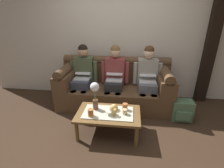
{
  "coord_description": "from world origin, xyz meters",
  "views": [
    {
      "loc": [
        0.31,
        -1.93,
        1.74
      ],
      "look_at": [
        -0.02,
        0.9,
        0.56
      ],
      "focal_mm": 26.56,
      "sensor_mm": 36.0,
      "label": 1
    }
  ],
  "objects_px": {
    "person_left": "(83,73)",
    "backpack_right": "(182,110)",
    "flower_vase": "(95,92)",
    "snack_bowl": "(114,108)",
    "cup_near_left": "(91,113)",
    "cup_near_right": "(125,107)",
    "couch": "(115,87)",
    "person_middle": "(115,74)",
    "person_right": "(148,76)",
    "cup_far_center": "(125,112)",
    "cup_far_left": "(114,112)",
    "coffee_table": "(108,115)"
  },
  "relations": [
    {
      "from": "snack_bowl",
      "to": "cup_near_right",
      "type": "xyz_separation_m",
      "value": [
        0.17,
        0.03,
        0.01
      ]
    },
    {
      "from": "cup_near_left",
      "to": "cup_near_right",
      "type": "relative_size",
      "value": 1.07
    },
    {
      "from": "person_left",
      "to": "cup_far_center",
      "type": "bearing_deg",
      "value": -47.26
    },
    {
      "from": "cup_near_left",
      "to": "coffee_table",
      "type": "bearing_deg",
      "value": 28.95
    },
    {
      "from": "flower_vase",
      "to": "coffee_table",
      "type": "bearing_deg",
      "value": -18.6
    },
    {
      "from": "cup_far_center",
      "to": "backpack_right",
      "type": "xyz_separation_m",
      "value": [
        0.99,
        0.53,
        -0.23
      ]
    },
    {
      "from": "cup_far_center",
      "to": "backpack_right",
      "type": "bearing_deg",
      "value": 28.23
    },
    {
      "from": "person_right",
      "to": "coffee_table",
      "type": "bearing_deg",
      "value": -124.19
    },
    {
      "from": "person_left",
      "to": "person_right",
      "type": "height_order",
      "value": "same"
    },
    {
      "from": "person_right",
      "to": "cup_near_right",
      "type": "relative_size",
      "value": 11.73
    },
    {
      "from": "flower_vase",
      "to": "cup_near_left",
      "type": "bearing_deg",
      "value": -98.11
    },
    {
      "from": "cup_near_left",
      "to": "cup_far_left",
      "type": "distance_m",
      "value": 0.34
    },
    {
      "from": "person_left",
      "to": "snack_bowl",
      "type": "height_order",
      "value": "person_left"
    },
    {
      "from": "coffee_table",
      "to": "snack_bowl",
      "type": "relative_size",
      "value": 7.35
    },
    {
      "from": "flower_vase",
      "to": "cup_near_left",
      "type": "distance_m",
      "value": 0.31
    },
    {
      "from": "couch",
      "to": "flower_vase",
      "type": "distance_m",
      "value": 0.95
    },
    {
      "from": "cup_far_left",
      "to": "backpack_right",
      "type": "bearing_deg",
      "value": 26.87
    },
    {
      "from": "cup_far_center",
      "to": "snack_bowl",
      "type": "bearing_deg",
      "value": 151.52
    },
    {
      "from": "couch",
      "to": "cup_far_left",
      "type": "relative_size",
      "value": 21.29
    },
    {
      "from": "cup_near_right",
      "to": "person_right",
      "type": "bearing_deg",
      "value": 64.89
    },
    {
      "from": "backpack_right",
      "to": "cup_far_center",
      "type": "bearing_deg",
      "value": -151.77
    },
    {
      "from": "person_right",
      "to": "person_left",
      "type": "bearing_deg",
      "value": 179.99
    },
    {
      "from": "snack_bowl",
      "to": "cup_near_right",
      "type": "relative_size",
      "value": 1.26
    },
    {
      "from": "couch",
      "to": "snack_bowl",
      "type": "height_order",
      "value": "couch"
    },
    {
      "from": "person_left",
      "to": "coffee_table",
      "type": "xyz_separation_m",
      "value": [
        0.64,
        -0.95,
        -0.33
      ]
    },
    {
      "from": "person_middle",
      "to": "backpack_right",
      "type": "bearing_deg",
      "value": -19.42
    },
    {
      "from": "person_right",
      "to": "cup_far_center",
      "type": "xyz_separation_m",
      "value": [
        -0.39,
        -0.97,
        -0.24
      ]
    },
    {
      "from": "cup_far_center",
      "to": "person_right",
      "type": "bearing_deg",
      "value": 68.0
    },
    {
      "from": "person_left",
      "to": "backpack_right",
      "type": "bearing_deg",
      "value": -13.08
    },
    {
      "from": "snack_bowl",
      "to": "cup_near_left",
      "type": "bearing_deg",
      "value": -147.16
    },
    {
      "from": "flower_vase",
      "to": "backpack_right",
      "type": "relative_size",
      "value": 1.21
    },
    {
      "from": "cup_near_right",
      "to": "cup_far_center",
      "type": "distance_m",
      "value": 0.13
    },
    {
      "from": "person_left",
      "to": "person_middle",
      "type": "bearing_deg",
      "value": -0.02
    },
    {
      "from": "person_left",
      "to": "backpack_right",
      "type": "height_order",
      "value": "person_left"
    },
    {
      "from": "backpack_right",
      "to": "cup_near_right",
      "type": "bearing_deg",
      "value": -157.8
    },
    {
      "from": "couch",
      "to": "person_middle",
      "type": "distance_m",
      "value": 0.29
    },
    {
      "from": "cup_near_left",
      "to": "cup_far_center",
      "type": "bearing_deg",
      "value": 12.7
    },
    {
      "from": "cup_far_left",
      "to": "person_right",
      "type": "bearing_deg",
      "value": 61.59
    },
    {
      "from": "person_middle",
      "to": "cup_far_center",
      "type": "xyz_separation_m",
      "value": [
        0.25,
        -0.97,
        -0.24
      ]
    },
    {
      "from": "cup_near_left",
      "to": "cup_far_left",
      "type": "height_order",
      "value": "cup_near_left"
    },
    {
      "from": "person_middle",
      "to": "person_right",
      "type": "distance_m",
      "value": 0.64
    },
    {
      "from": "couch",
      "to": "person_right",
      "type": "xyz_separation_m",
      "value": [
        0.64,
        -0.0,
        0.29
      ]
    },
    {
      "from": "coffee_table",
      "to": "snack_bowl",
      "type": "distance_m",
      "value": 0.14
    },
    {
      "from": "person_left",
      "to": "cup_near_right",
      "type": "height_order",
      "value": "person_left"
    },
    {
      "from": "coffee_table",
      "to": "flower_vase",
      "type": "distance_m",
      "value": 0.41
    },
    {
      "from": "person_left",
      "to": "cup_far_center",
      "type": "distance_m",
      "value": 1.34
    },
    {
      "from": "cup_far_center",
      "to": "person_middle",
      "type": "bearing_deg",
      "value": 104.58
    },
    {
      "from": "flower_vase",
      "to": "snack_bowl",
      "type": "xyz_separation_m",
      "value": [
        0.29,
        0.0,
        -0.25
      ]
    },
    {
      "from": "person_middle",
      "to": "cup_far_center",
      "type": "relative_size",
      "value": 15.48
    },
    {
      "from": "person_left",
      "to": "cup_near_right",
      "type": "xyz_separation_m",
      "value": [
        0.89,
        -0.84,
        -0.23
      ]
    }
  ]
}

